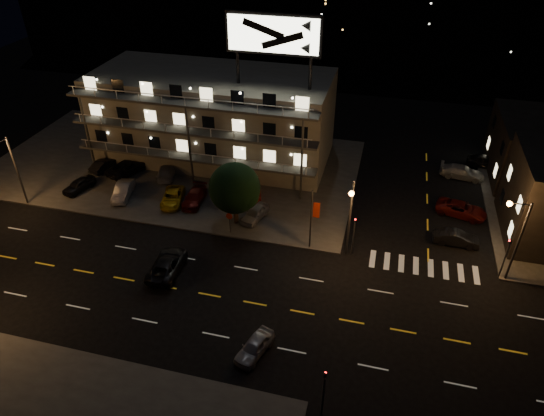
% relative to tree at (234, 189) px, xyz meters
% --- Properties ---
extents(ground, '(140.00, 140.00, 0.00)m').
position_rel_tree_xyz_m(ground, '(3.01, -10.42, -4.09)').
color(ground, black).
rests_on(ground, ground).
extents(curb_nw, '(44.00, 24.00, 0.15)m').
position_rel_tree_xyz_m(curb_nw, '(-10.99, 9.58, -4.02)').
color(curb_nw, '#373735').
rests_on(curb_nw, ground).
extents(motel, '(28.00, 13.80, 18.10)m').
position_rel_tree_xyz_m(motel, '(-6.93, 13.47, 1.25)').
color(motel, gray).
rests_on(motel, ground).
extents(streetlight_nw, '(0.44, 1.92, 8.00)m').
position_rel_tree_xyz_m(streetlight_nw, '(-22.99, -2.48, 0.87)').
color(streetlight_nw, '#2D2D30').
rests_on(streetlight_nw, ground).
extents(streetlight_nc, '(0.44, 1.92, 8.00)m').
position_rel_tree_xyz_m(streetlight_nc, '(11.51, -2.48, 0.87)').
color(streetlight_nc, '#2D2D30').
rests_on(streetlight_nc, ground).
extents(streetlight_ne, '(1.92, 0.44, 8.00)m').
position_rel_tree_xyz_m(streetlight_ne, '(25.15, -2.12, 0.87)').
color(streetlight_ne, '#2D2D30').
rests_on(streetlight_ne, ground).
extents(signal_nw, '(0.20, 0.27, 4.60)m').
position_rel_tree_xyz_m(signal_nw, '(12.01, -1.92, -1.53)').
color(signal_nw, '#2D2D30').
rests_on(signal_nw, ground).
extents(signal_sw, '(0.20, 0.27, 4.60)m').
position_rel_tree_xyz_m(signal_sw, '(12.01, -18.91, -1.53)').
color(signal_sw, '#2D2D30').
rests_on(signal_sw, ground).
extents(signal_ne, '(0.27, 0.20, 4.60)m').
position_rel_tree_xyz_m(signal_ne, '(25.01, -1.92, -1.53)').
color(signal_ne, '#2D2D30').
rests_on(signal_ne, ground).
extents(banner_north, '(0.83, 0.16, 6.40)m').
position_rel_tree_xyz_m(banner_north, '(8.10, -2.02, -0.67)').
color(banner_north, '#2D2D30').
rests_on(banner_north, ground).
extents(stop_sign, '(0.91, 0.11, 2.61)m').
position_rel_tree_xyz_m(stop_sign, '(0.01, -1.85, -2.38)').
color(stop_sign, '#2D2D30').
rests_on(stop_sign, ground).
extents(tree, '(5.27, 5.08, 6.64)m').
position_rel_tree_xyz_m(tree, '(0.00, 0.00, 0.00)').
color(tree, black).
rests_on(tree, curb_nw).
extents(lot_car_0, '(2.65, 4.23, 1.34)m').
position_rel_tree_xyz_m(lot_car_0, '(-18.89, 1.54, -3.27)').
color(lot_car_0, black).
rests_on(lot_car_0, curb_nw).
extents(lot_car_1, '(2.48, 4.65, 1.45)m').
position_rel_tree_xyz_m(lot_car_1, '(-13.45, 1.54, -3.22)').
color(lot_car_1, '#96979C').
rests_on(lot_car_1, curb_nw).
extents(lot_car_2, '(3.08, 4.91, 1.26)m').
position_rel_tree_xyz_m(lot_car_2, '(-7.70, 1.78, -3.31)').
color(lot_car_2, gold).
rests_on(lot_car_2, curb_nw).
extents(lot_car_3, '(2.11, 4.62, 1.31)m').
position_rel_tree_xyz_m(lot_car_3, '(-5.42, 2.39, -3.29)').
color(lot_car_3, '#5B110D').
rests_on(lot_car_3, curb_nw).
extents(lot_car_4, '(2.43, 4.12, 1.32)m').
position_rel_tree_xyz_m(lot_car_4, '(1.72, 1.07, -3.29)').
color(lot_car_4, '#96979C').
rests_on(lot_car_4, curb_nw).
extents(lot_car_5, '(2.07, 4.19, 1.32)m').
position_rel_tree_xyz_m(lot_car_5, '(-18.61, 6.40, -3.28)').
color(lot_car_5, black).
rests_on(lot_car_5, curb_nw).
extents(lot_car_6, '(4.21, 5.95, 1.51)m').
position_rel_tree_xyz_m(lot_car_6, '(-15.50, 6.50, -3.19)').
color(lot_car_6, black).
rests_on(lot_car_6, curb_nw).
extents(lot_car_7, '(3.11, 5.00, 1.35)m').
position_rel_tree_xyz_m(lot_car_7, '(-10.71, 6.83, -3.27)').
color(lot_car_7, '#96979C').
rests_on(lot_car_7, curb_nw).
extents(lot_car_8, '(3.10, 4.57, 1.45)m').
position_rel_tree_xyz_m(lot_car_8, '(-2.86, 6.31, -3.22)').
color(lot_car_8, black).
rests_on(lot_car_8, curb_nw).
extents(lot_car_9, '(2.96, 4.88, 1.52)m').
position_rel_tree_xyz_m(lot_car_9, '(0.28, 5.38, -3.19)').
color(lot_car_9, '#5B110D').
rests_on(lot_car_9, curb_nw).
extents(side_car_0, '(4.29, 1.56, 1.41)m').
position_rel_tree_xyz_m(side_car_0, '(21.52, 1.99, -3.39)').
color(side_car_0, black).
rests_on(side_car_0, ground).
extents(side_car_1, '(5.55, 3.61, 1.42)m').
position_rel_tree_xyz_m(side_car_1, '(22.31, 7.24, -3.38)').
color(side_car_1, '#5B110D').
rests_on(side_car_1, ground).
extents(side_car_2, '(5.24, 2.62, 1.46)m').
position_rel_tree_xyz_m(side_car_2, '(22.90, 15.36, -3.36)').
color(side_car_2, '#96979C').
rests_on(side_car_2, ground).
extents(side_car_3, '(4.77, 2.62, 1.54)m').
position_rel_tree_xyz_m(side_car_3, '(25.93, 18.73, -3.33)').
color(side_car_3, black).
rests_on(side_car_3, ground).
extents(road_car_east, '(2.61, 4.11, 1.30)m').
position_rel_tree_xyz_m(road_car_east, '(6.37, -15.25, -3.44)').
color(road_car_east, '#96979C').
rests_on(road_car_east, ground).
extents(road_car_west, '(2.81, 5.53, 1.50)m').
position_rel_tree_xyz_m(road_car_west, '(-3.66, -8.46, -3.35)').
color(road_car_west, black).
rests_on(road_car_west, ground).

